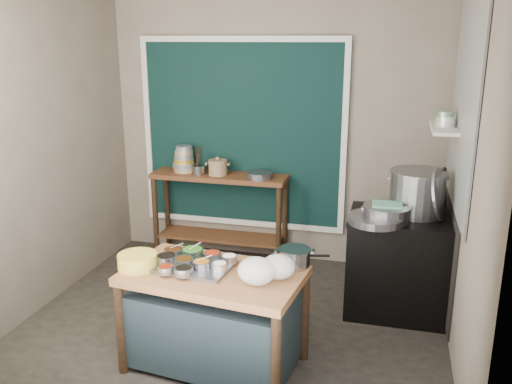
% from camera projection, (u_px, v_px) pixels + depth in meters
% --- Properties ---
extents(floor, '(3.50, 3.00, 0.02)m').
position_uv_depth(floor, '(235.00, 321.00, 4.67)').
color(floor, '#2E2923').
rests_on(floor, ground).
extents(back_wall, '(3.50, 0.02, 2.80)m').
position_uv_depth(back_wall, '(275.00, 131.00, 5.68)').
color(back_wall, '#796B5D').
rests_on(back_wall, floor).
extents(left_wall, '(0.02, 3.00, 2.80)m').
position_uv_depth(left_wall, '(40.00, 150.00, 4.71)').
color(left_wall, '#796B5D').
rests_on(left_wall, floor).
extents(right_wall, '(0.02, 3.00, 2.80)m').
position_uv_depth(right_wall, '(470.00, 175.00, 3.85)').
color(right_wall, '#796B5D').
rests_on(right_wall, floor).
extents(curtain_panel, '(2.10, 0.02, 1.90)m').
position_uv_depth(curtain_panel, '(242.00, 135.00, 5.75)').
color(curtain_panel, black).
rests_on(curtain_panel, back_wall).
extents(curtain_frame, '(2.22, 0.03, 2.02)m').
position_uv_depth(curtain_frame, '(242.00, 135.00, 5.74)').
color(curtain_frame, beige).
rests_on(curtain_frame, back_wall).
extents(tile_panel, '(0.02, 1.70, 1.70)m').
position_uv_depth(tile_panel, '(464.00, 103.00, 4.25)').
color(tile_panel, '#B2B2AA').
rests_on(tile_panel, right_wall).
extents(soot_patch, '(0.01, 1.30, 1.30)m').
position_uv_depth(soot_patch, '(450.00, 236.00, 4.65)').
color(soot_patch, black).
rests_on(soot_patch, right_wall).
extents(wall_shelf, '(0.22, 0.70, 0.03)m').
position_uv_depth(wall_shelf, '(444.00, 128.00, 4.62)').
color(wall_shelf, beige).
rests_on(wall_shelf, right_wall).
extents(prep_table, '(1.33, 0.86, 0.75)m').
position_uv_depth(prep_table, '(214.00, 319.00, 3.93)').
color(prep_table, '#905F34').
rests_on(prep_table, floor).
extents(back_counter, '(1.45, 0.40, 0.95)m').
position_uv_depth(back_counter, '(220.00, 217.00, 5.86)').
color(back_counter, brown).
rests_on(back_counter, floor).
extents(stove_block, '(0.90, 0.68, 0.85)m').
position_uv_depth(stove_block, '(400.00, 265.00, 4.73)').
color(stove_block, black).
rests_on(stove_block, floor).
extents(stove_top, '(0.92, 0.69, 0.03)m').
position_uv_depth(stove_top, '(404.00, 218.00, 4.61)').
color(stove_top, black).
rests_on(stove_top, stove_block).
extents(condiment_tray, '(0.58, 0.44, 0.02)m').
position_uv_depth(condiment_tray, '(193.00, 266.00, 3.89)').
color(condiment_tray, gray).
rests_on(condiment_tray, prep_table).
extents(condiment_bowls, '(0.56, 0.45, 0.07)m').
position_uv_depth(condiment_bowls, '(190.00, 260.00, 3.90)').
color(condiment_bowls, gray).
rests_on(condiment_bowls, condiment_tray).
extents(yellow_basin, '(0.34, 0.34, 0.11)m').
position_uv_depth(yellow_basin, '(137.00, 261.00, 3.87)').
color(yellow_basin, yellow).
rests_on(yellow_basin, prep_table).
extents(saucepan, '(0.29, 0.29, 0.13)m').
position_uv_depth(saucepan, '(294.00, 257.00, 3.91)').
color(saucepan, gray).
rests_on(saucepan, prep_table).
extents(plastic_bag_a, '(0.28, 0.25, 0.19)m').
position_uv_depth(plastic_bag_a, '(256.00, 271.00, 3.61)').
color(plastic_bag_a, white).
rests_on(plastic_bag_a, prep_table).
extents(plastic_bag_b, '(0.28, 0.26, 0.17)m').
position_uv_depth(plastic_bag_b, '(278.00, 267.00, 3.70)').
color(plastic_bag_b, white).
rests_on(plastic_bag_b, prep_table).
extents(bowl_stack, '(0.25, 0.25, 0.28)m').
position_uv_depth(bowl_stack, '(184.00, 160.00, 5.81)').
color(bowl_stack, tan).
rests_on(bowl_stack, back_counter).
extents(utensil_cup, '(0.16, 0.16, 0.09)m').
position_uv_depth(utensil_cup, '(199.00, 170.00, 5.73)').
color(utensil_cup, gray).
rests_on(utensil_cup, back_counter).
extents(ceramic_crock, '(0.24, 0.24, 0.14)m').
position_uv_depth(ceramic_crock, '(218.00, 168.00, 5.68)').
color(ceramic_crock, olive).
rests_on(ceramic_crock, back_counter).
extents(wide_bowl, '(0.31, 0.31, 0.07)m').
position_uv_depth(wide_bowl, '(259.00, 175.00, 5.55)').
color(wide_bowl, gray).
rests_on(wide_bowl, back_counter).
extents(stock_pot, '(0.58, 0.58, 0.38)m').
position_uv_depth(stock_pot, '(417.00, 193.00, 4.60)').
color(stock_pot, gray).
rests_on(stock_pot, stove_top).
extents(pot_lid, '(0.23, 0.46, 0.45)m').
position_uv_depth(pot_lid, '(440.00, 194.00, 4.47)').
color(pot_lid, gray).
rests_on(pot_lid, stove_top).
extents(steamer, '(0.50, 0.50, 0.13)m').
position_uv_depth(steamer, '(387.00, 213.00, 4.48)').
color(steamer, gray).
rests_on(steamer, stove_top).
extents(green_cloth, '(0.25, 0.20, 0.02)m').
position_uv_depth(green_cloth, '(387.00, 205.00, 4.46)').
color(green_cloth, '#569C71').
rests_on(green_cloth, steamer).
extents(shallow_pan, '(0.46, 0.46, 0.06)m').
position_uv_depth(shallow_pan, '(376.00, 219.00, 4.43)').
color(shallow_pan, gray).
rests_on(shallow_pan, stove_top).
extents(shelf_bowl_stack, '(0.16, 0.16, 0.13)m').
position_uv_depth(shelf_bowl_stack, '(445.00, 119.00, 4.60)').
color(shelf_bowl_stack, silver).
rests_on(shelf_bowl_stack, wall_shelf).
extents(shelf_bowl_green, '(0.17, 0.17, 0.05)m').
position_uv_depth(shelf_bowl_green, '(443.00, 120.00, 4.78)').
color(shelf_bowl_green, gray).
rests_on(shelf_bowl_green, wall_shelf).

